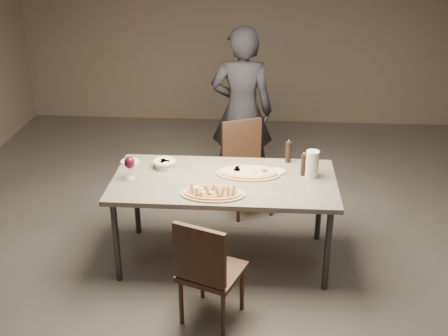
# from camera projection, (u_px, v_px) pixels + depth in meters

# --- Properties ---
(room) EXTENTS (7.00, 7.00, 7.00)m
(room) POSITION_uv_depth(u_px,v_px,m) (224.00, 102.00, 4.24)
(room) COLOR #5A544D
(room) RESTS_ON ground
(dining_table) EXTENTS (1.80, 0.90, 0.75)m
(dining_table) POSITION_uv_depth(u_px,v_px,m) (224.00, 186.00, 4.53)
(dining_table) COLOR slate
(dining_table) RESTS_ON ground
(zucchini_pizza) EXTENTS (0.49, 0.27, 0.05)m
(zucchini_pizza) POSITION_uv_depth(u_px,v_px,m) (212.00, 193.00, 4.25)
(zucchini_pizza) COLOR tan
(zucchini_pizza) RESTS_ON dining_table
(ham_pizza) EXTENTS (0.53, 0.29, 0.04)m
(ham_pizza) POSITION_uv_depth(u_px,v_px,m) (248.00, 173.00, 4.58)
(ham_pizza) COLOR tan
(ham_pizza) RESTS_ON dining_table
(bread_basket) EXTENTS (0.19, 0.19, 0.07)m
(bread_basket) POSITION_uv_depth(u_px,v_px,m) (164.00, 163.00, 4.70)
(bread_basket) COLOR beige
(bread_basket) RESTS_ON dining_table
(oil_dish) EXTENTS (0.13, 0.13, 0.02)m
(oil_dish) POSITION_uv_depth(u_px,v_px,m) (277.00, 171.00, 4.62)
(oil_dish) COLOR white
(oil_dish) RESTS_ON dining_table
(pepper_mill_left) EXTENTS (0.05, 0.05, 0.20)m
(pepper_mill_left) POSITION_uv_depth(u_px,v_px,m) (304.00, 164.00, 4.54)
(pepper_mill_left) COLOR black
(pepper_mill_left) RESTS_ON dining_table
(pepper_mill_right) EXTENTS (0.05, 0.05, 0.20)m
(pepper_mill_right) POSITION_uv_depth(u_px,v_px,m) (288.00, 152.00, 4.78)
(pepper_mill_right) COLOR black
(pepper_mill_right) RESTS_ON dining_table
(carafe) EXTENTS (0.11, 0.11, 0.22)m
(carafe) POSITION_uv_depth(u_px,v_px,m) (312.00, 164.00, 4.51)
(carafe) COLOR silver
(carafe) RESTS_ON dining_table
(wine_glass) EXTENTS (0.08, 0.08, 0.19)m
(wine_glass) POSITION_uv_depth(u_px,v_px,m) (130.00, 163.00, 4.47)
(wine_glass) COLOR silver
(wine_glass) RESTS_ON dining_table
(side_plate) EXTENTS (0.16, 0.16, 0.01)m
(side_plate) POSITION_uv_depth(u_px,v_px,m) (130.00, 162.00, 4.81)
(side_plate) COLOR white
(side_plate) RESTS_ON dining_table
(chair_near) EXTENTS (0.52, 0.52, 0.85)m
(chair_near) POSITION_uv_depth(u_px,v_px,m) (207.00, 268.00, 3.86)
(chair_near) COLOR #3E271A
(chair_near) RESTS_ON ground
(chair_far) EXTENTS (0.56, 0.56, 0.89)m
(chair_far) POSITION_uv_depth(u_px,v_px,m) (245.00, 161.00, 5.45)
(chair_far) COLOR #3E271A
(chair_far) RESTS_ON ground
(diner) EXTENTS (0.64, 0.43, 1.73)m
(diner) POSITION_uv_depth(u_px,v_px,m) (242.00, 111.00, 5.68)
(diner) COLOR black
(diner) RESTS_ON ground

